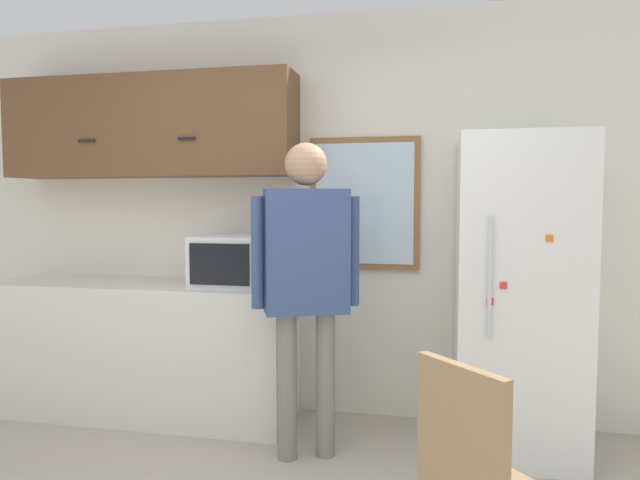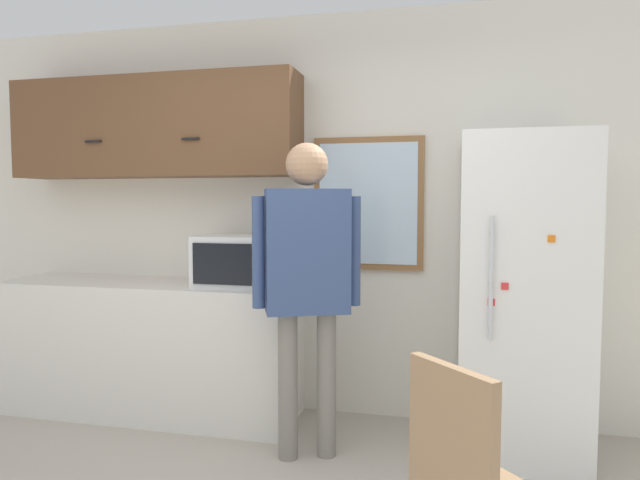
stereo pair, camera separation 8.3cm
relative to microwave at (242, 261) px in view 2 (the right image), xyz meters
The scene contains 7 objects.
back_wall 0.67m from the microwave, 36.42° to the left, with size 6.00×0.06×2.70m.
counter 0.93m from the microwave, behind, with size 2.05×0.61×0.90m.
upper_cabinets 1.14m from the microwave, 167.36° to the left, with size 2.05×0.36×0.68m.
microwave is the anchor object (origin of this frame).
person 0.68m from the microwave, 36.16° to the right, with size 0.57×0.38×1.77m.
refrigerator 1.73m from the microwave, ahead, with size 0.69×0.74×1.83m.
window 0.92m from the microwave, 22.06° to the left, with size 0.73×0.05×0.88m.
Camera 2 is at (0.87, -1.79, 1.45)m, focal length 32.00 mm.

